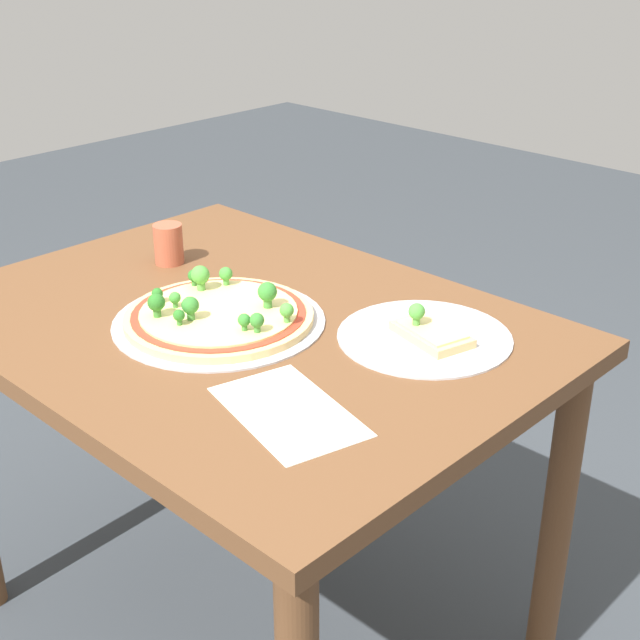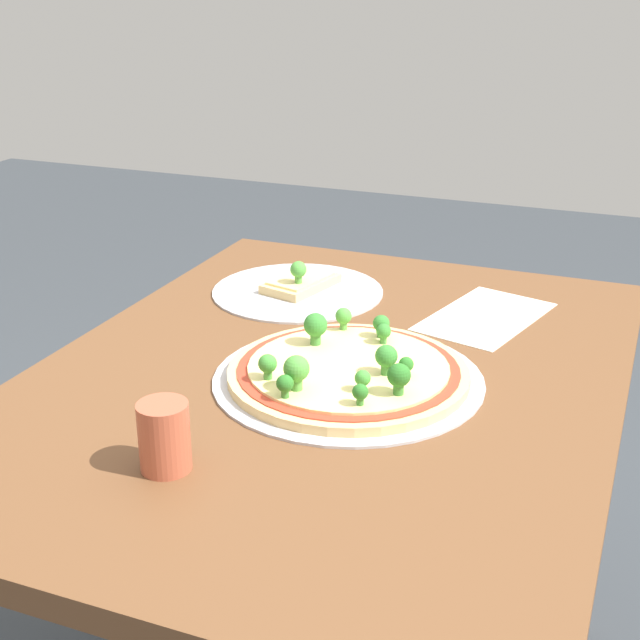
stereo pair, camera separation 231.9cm
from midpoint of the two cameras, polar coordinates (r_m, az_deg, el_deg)
The scene contains 5 objects.
dining_table at distance 1.02m, azimuth -52.45°, elevation -35.68°, with size 1.12×0.84×0.76m.
pizza_tray_whole at distance 0.91m, azimuth -55.71°, elevation -33.00°, with size 0.39×0.39×0.07m.
pizza_tray_slice at distance 1.11m, azimuth -42.33°, elevation -18.94°, with size 0.31×0.31×0.06m.
drinking_cup at distance 1.04m, azimuth -76.86°, elevation -32.48°, with size 0.06×0.06×0.09m, color #AD5138.
paper_menu at distance 0.87m, azimuth -30.35°, elevation -28.32°, with size 0.26×0.15×0.00m, color silver.
Camera 2 is at (1.11, 0.43, 1.32)m, focal length 50.00 mm.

